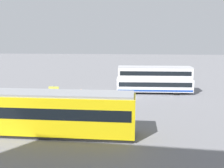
{
  "coord_description": "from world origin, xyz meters",
  "views": [
    {
      "loc": [
        -1.44,
        33.71,
        8.0
      ],
      "look_at": [
        0.94,
        4.34,
        2.37
      ],
      "focal_mm": 40.24,
      "sensor_mm": 36.0,
      "label": 1
    }
  ],
  "objects_px": {
    "pedestrian_near_railing": "(81,94)",
    "pedestrian_crossing": "(112,100)",
    "tram_yellow": "(54,113)",
    "double_decker_bus": "(154,80)",
    "info_sign": "(54,91)"
  },
  "relations": [
    {
      "from": "info_sign",
      "to": "pedestrian_near_railing",
      "type": "bearing_deg",
      "value": -149.23
    },
    {
      "from": "pedestrian_crossing",
      "to": "pedestrian_near_railing",
      "type": "bearing_deg",
      "value": -33.82
    },
    {
      "from": "double_decker_bus",
      "to": "tram_yellow",
      "type": "height_order",
      "value": "double_decker_bus"
    },
    {
      "from": "pedestrian_near_railing",
      "to": "pedestrian_crossing",
      "type": "height_order",
      "value": "pedestrian_crossing"
    },
    {
      "from": "pedestrian_near_railing",
      "to": "pedestrian_crossing",
      "type": "xyz_separation_m",
      "value": [
        -4.07,
        2.73,
        0.09
      ]
    },
    {
      "from": "tram_yellow",
      "to": "pedestrian_crossing",
      "type": "height_order",
      "value": "tram_yellow"
    },
    {
      "from": "pedestrian_near_railing",
      "to": "double_decker_bus",
      "type": "bearing_deg",
      "value": -149.26
    },
    {
      "from": "info_sign",
      "to": "pedestrian_crossing",
      "type": "bearing_deg",
      "value": 171.78
    },
    {
      "from": "pedestrian_crossing",
      "to": "tram_yellow",
      "type": "bearing_deg",
      "value": 62.08
    },
    {
      "from": "double_decker_bus",
      "to": "pedestrian_crossing",
      "type": "relative_size",
      "value": 6.04
    },
    {
      "from": "double_decker_bus",
      "to": "pedestrian_crossing",
      "type": "distance_m",
      "value": 9.9
    },
    {
      "from": "double_decker_bus",
      "to": "pedestrian_near_railing",
      "type": "distance_m",
      "value": 10.96
    },
    {
      "from": "double_decker_bus",
      "to": "pedestrian_near_railing",
      "type": "xyz_separation_m",
      "value": [
        9.38,
        5.58,
        -1.02
      ]
    },
    {
      "from": "pedestrian_near_railing",
      "to": "pedestrian_crossing",
      "type": "relative_size",
      "value": 0.92
    },
    {
      "from": "double_decker_bus",
      "to": "info_sign",
      "type": "height_order",
      "value": "double_decker_bus"
    }
  ]
}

